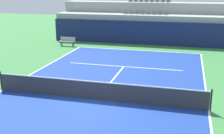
{
  "coord_description": "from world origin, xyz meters",
  "views": [
    {
      "loc": [
        4.26,
        -13.04,
        5.6
      ],
      "look_at": [
        0.29,
        2.0,
        1.2
      ],
      "focal_mm": 46.44,
      "sensor_mm": 36.0,
      "label": 1
    }
  ],
  "objects": [
    {
      "name": "stands_tier_upper",
      "position": [
        0.0,
        18.54,
        1.94
      ],
      "size": [
        18.3,
        2.4,
        3.87
      ],
      "primitive_type": "cube",
      "color": "#9E9E99",
      "rests_on": "ground_plane"
    },
    {
      "name": "service_line_far",
      "position": [
        0.0,
        6.4,
        0.01
      ],
      "size": [
        8.26,
        0.1,
        0.0
      ],
      "primitive_type": "cube",
      "color": "white",
      "rests_on": "court_surface"
    },
    {
      "name": "player_bench",
      "position": [
        -6.79,
        12.19,
        0.51
      ],
      "size": [
        1.5,
        0.4,
        0.85
      ],
      "color": "#99999E",
      "rests_on": "ground_plane"
    },
    {
      "name": "sideline_left",
      "position": [
        -5.45,
        0.0,
        0.01
      ],
      "size": [
        0.1,
        24.0,
        0.0
      ],
      "primitive_type": "cube",
      "color": "white",
      "rests_on": "court_surface"
    },
    {
      "name": "court_surface",
      "position": [
        0.0,
        0.0,
        0.01
      ],
      "size": [
        11.0,
        24.0,
        0.01
      ],
      "primitive_type": "cube",
      "color": "navy",
      "rests_on": "ground_plane"
    },
    {
      "name": "seating_row_upper",
      "position": [
        0.0,
        18.64,
        4.0
      ],
      "size": [
        4.51,
        0.44,
        0.44
      ],
      "color": "slate",
      "rests_on": "stands_tier_upper"
    },
    {
      "name": "back_wall",
      "position": [
        0.0,
        14.79,
        1.12
      ],
      "size": [
        18.3,
        0.3,
        2.24
      ],
      "primitive_type": "cube",
      "color": "navy",
      "rests_on": "ground_plane"
    },
    {
      "name": "tennis_net",
      "position": [
        0.0,
        0.0,
        0.51
      ],
      "size": [
        11.08,
        0.08,
        1.07
      ],
      "color": "black",
      "rests_on": "court_surface"
    },
    {
      "name": "ground_plane",
      "position": [
        0.0,
        0.0,
        0.0
      ],
      "size": [
        80.0,
        80.0,
        0.0
      ],
      "primitive_type": "plane",
      "color": "#387A3D"
    },
    {
      "name": "sideline_right",
      "position": [
        5.45,
        0.0,
        0.01
      ],
      "size": [
        0.1,
        24.0,
        0.0
      ],
      "primitive_type": "cube",
      "color": "white",
      "rests_on": "court_surface"
    },
    {
      "name": "stands_tier_lower",
      "position": [
        0.0,
        16.14,
        1.4
      ],
      "size": [
        18.3,
        2.4,
        2.79
      ],
      "primitive_type": "cube",
      "color": "#9E9E99",
      "rests_on": "ground_plane"
    },
    {
      "name": "centre_service_line",
      "position": [
        0.0,
        3.2,
        0.01
      ],
      "size": [
        0.1,
        6.4,
        0.0
      ],
      "primitive_type": "cube",
      "color": "white",
      "rests_on": "court_surface"
    },
    {
      "name": "baseline_far",
      "position": [
        0.0,
        11.95,
        0.01
      ],
      "size": [
        11.0,
        0.1,
        0.0
      ],
      "primitive_type": "cube",
      "color": "white",
      "rests_on": "court_surface"
    },
    {
      "name": "seating_row_lower",
      "position": [
        0.0,
        16.24,
        2.92
      ],
      "size": [
        4.51,
        0.44,
        0.44
      ],
      "color": "slate",
      "rests_on": "stands_tier_lower"
    }
  ]
}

